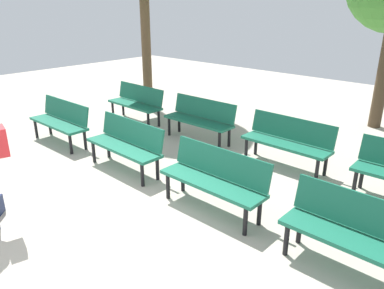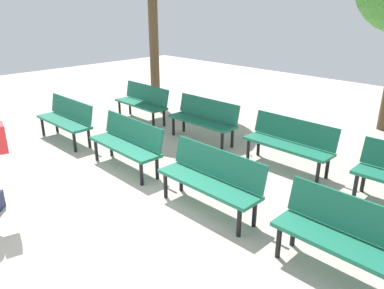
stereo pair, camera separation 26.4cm
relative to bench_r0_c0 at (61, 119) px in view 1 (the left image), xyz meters
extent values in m
plane|color=#B2A899|center=(3.06, -1.53, -0.50)|extent=(24.00, 24.00, 0.00)
cube|color=#19664C|center=(0.00, -0.08, -0.07)|extent=(1.60, 0.45, 0.05)
cube|color=#19664C|center=(0.00, 0.12, 0.17)|extent=(1.60, 0.13, 0.40)
cylinder|color=black|center=(-0.70, -0.24, -0.30)|extent=(0.06, 0.06, 0.40)
cylinder|color=black|center=(0.70, -0.23, -0.30)|extent=(0.06, 0.06, 0.40)
cylinder|color=black|center=(-0.70, 0.08, -0.30)|extent=(0.06, 0.06, 0.40)
cylinder|color=black|center=(0.70, 0.09, -0.30)|extent=(0.06, 0.06, 0.40)
cube|color=#19664C|center=(2.07, -0.01, -0.07)|extent=(1.61, 0.47, 0.05)
cube|color=#19664C|center=(2.07, 0.19, 0.17)|extent=(1.60, 0.15, 0.40)
cylinder|color=black|center=(1.37, -0.15, -0.30)|extent=(0.06, 0.06, 0.40)
cylinder|color=black|center=(2.77, -0.18, -0.30)|extent=(0.06, 0.06, 0.40)
cylinder|color=black|center=(1.37, 0.17, -0.30)|extent=(0.06, 0.06, 0.40)
cylinder|color=black|center=(2.77, 0.14, -0.30)|extent=(0.06, 0.06, 0.40)
cube|color=#19664C|center=(4.05, -0.02, -0.07)|extent=(1.60, 0.45, 0.05)
cube|color=#19664C|center=(4.05, 0.18, 0.17)|extent=(1.60, 0.13, 0.40)
cylinder|color=black|center=(3.35, -0.18, -0.30)|extent=(0.06, 0.06, 0.40)
cylinder|color=black|center=(4.75, -0.19, -0.30)|extent=(0.06, 0.06, 0.40)
cylinder|color=black|center=(3.35, 0.14, -0.30)|extent=(0.06, 0.06, 0.40)
cylinder|color=black|center=(4.75, 0.13, -0.30)|extent=(0.06, 0.06, 0.40)
cube|color=#19664C|center=(6.02, -0.03, -0.07)|extent=(1.60, 0.44, 0.05)
cube|color=#19664C|center=(6.03, 0.17, 0.17)|extent=(1.60, 0.13, 0.40)
cylinder|color=black|center=(5.32, -0.19, -0.30)|extent=(0.06, 0.06, 0.40)
cylinder|color=black|center=(5.33, 0.13, -0.30)|extent=(0.06, 0.06, 0.40)
cube|color=#19664C|center=(-0.01, 1.94, -0.07)|extent=(1.61, 0.47, 0.05)
cube|color=#19664C|center=(-0.01, 2.14, 0.17)|extent=(1.60, 0.16, 0.40)
cylinder|color=black|center=(-0.72, 1.80, -0.30)|extent=(0.06, 0.06, 0.40)
cylinder|color=black|center=(0.68, 1.77, -0.30)|extent=(0.06, 0.06, 0.40)
cylinder|color=black|center=(-0.71, 2.12, -0.30)|extent=(0.06, 0.06, 0.40)
cylinder|color=black|center=(0.69, 2.09, -0.30)|extent=(0.06, 0.06, 0.40)
cube|color=#19664C|center=(2.02, 1.99, -0.07)|extent=(1.61, 0.46, 0.05)
cube|color=#19664C|center=(2.02, 2.19, 0.17)|extent=(1.60, 0.15, 0.40)
cylinder|color=black|center=(1.32, 1.82, -0.30)|extent=(0.06, 0.06, 0.40)
cylinder|color=black|center=(2.72, 1.84, -0.30)|extent=(0.06, 0.06, 0.40)
cylinder|color=black|center=(1.32, 2.14, -0.30)|extent=(0.06, 0.06, 0.40)
cylinder|color=black|center=(2.72, 2.16, -0.30)|extent=(0.06, 0.06, 0.40)
cube|color=#19664C|center=(4.05, 2.01, -0.07)|extent=(1.60, 0.46, 0.05)
cube|color=#19664C|center=(4.05, 2.21, 0.17)|extent=(1.60, 0.14, 0.40)
cylinder|color=black|center=(3.35, 1.86, -0.30)|extent=(0.06, 0.06, 0.40)
cylinder|color=black|center=(4.75, 1.84, -0.30)|extent=(0.06, 0.06, 0.40)
cylinder|color=black|center=(3.35, 2.18, -0.30)|extent=(0.06, 0.06, 0.40)
cylinder|color=black|center=(4.75, 2.16, -0.30)|extent=(0.06, 0.06, 0.40)
cylinder|color=black|center=(5.37, 1.80, -0.30)|extent=(0.06, 0.06, 0.40)
cylinder|color=black|center=(5.36, 2.12, -0.30)|extent=(0.06, 0.06, 0.40)
cylinder|color=#4C3A28|center=(4.47, 5.54, 0.77)|extent=(0.28, 0.28, 2.55)
cylinder|color=brown|center=(-0.85, 3.12, 1.23)|extent=(0.25, 0.25, 3.47)
camera|label=1|loc=(6.95, -3.59, 2.26)|focal=34.75mm
camera|label=2|loc=(7.14, -3.40, 2.26)|focal=34.75mm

